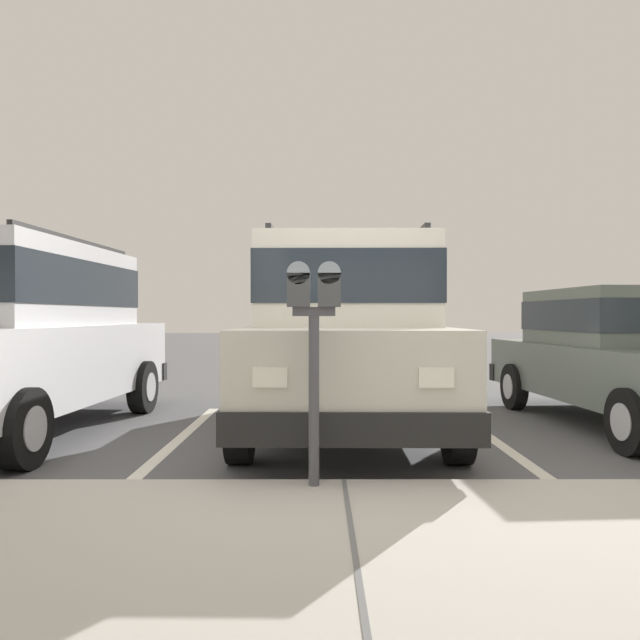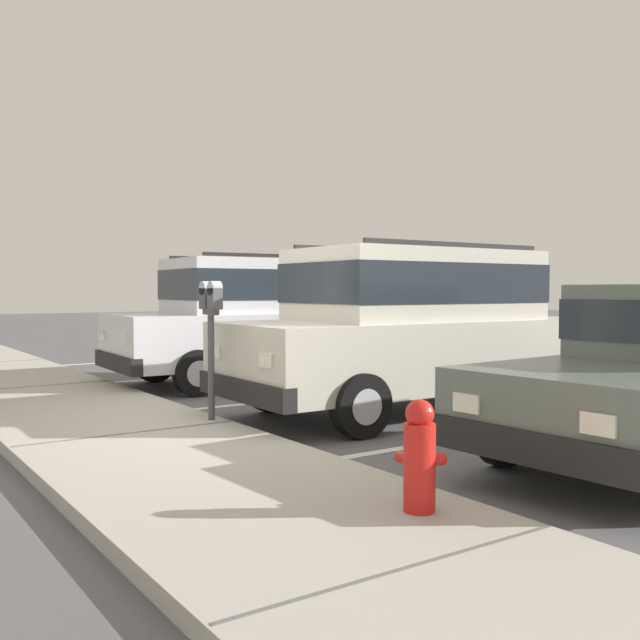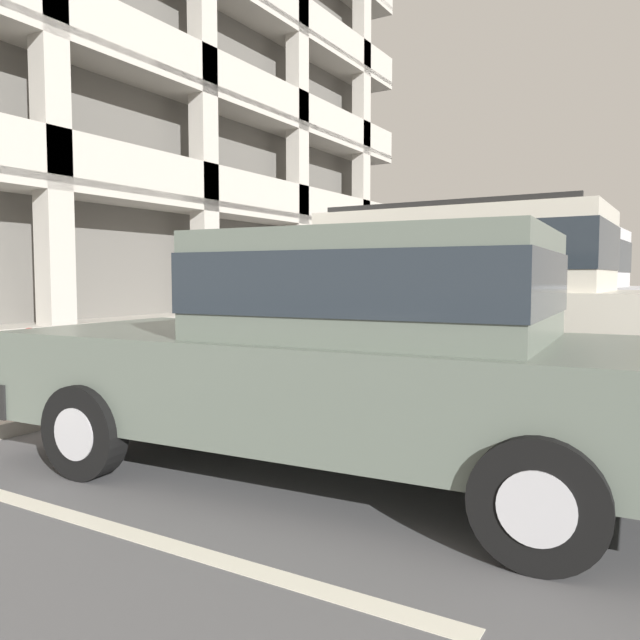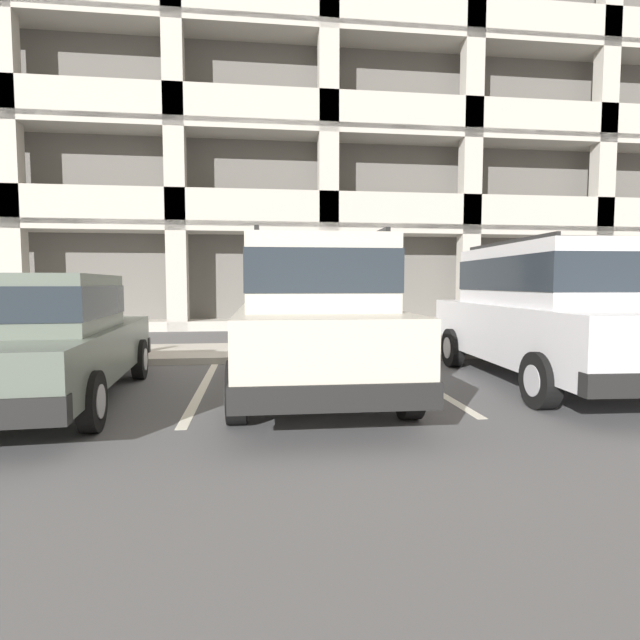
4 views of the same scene
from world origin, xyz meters
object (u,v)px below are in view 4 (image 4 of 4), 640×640
at_px(silver_suv, 311,310).
at_px(parking_garage, 310,171).
at_px(parking_meter_near, 313,296).
at_px(red_sedan, 43,336).
at_px(dark_hatchback, 551,308).
at_px(fire_hydrant, 116,337).

height_order(silver_suv, parking_garage, parking_garage).
height_order(silver_suv, parking_meter_near, silver_suv).
bearing_deg(red_sedan, parking_meter_near, 36.19).
distance_m(silver_suv, parking_meter_near, 2.60).
height_order(dark_hatchback, fire_hydrant, dark_hatchback).
relative_size(parking_meter_near, parking_garage, 0.05).
relative_size(red_sedan, fire_hydrant, 6.54).
height_order(dark_hatchback, parking_garage, parking_garage).
bearing_deg(parking_garage, dark_hatchback, -81.94).
xyz_separation_m(silver_suv, red_sedan, (-3.21, -0.34, -0.27)).
relative_size(red_sedan, parking_meter_near, 3.12).
distance_m(parking_meter_near, fire_hydrant, 3.65).
xyz_separation_m(dark_hatchback, parking_meter_near, (-3.17, 2.42, 0.12)).
xyz_separation_m(red_sedan, fire_hydrant, (-0.05, 3.21, -0.36)).
bearing_deg(parking_garage, parking_meter_near, -95.88).
bearing_deg(red_sedan, silver_suv, 2.50).
bearing_deg(silver_suv, red_sedan, -173.20).
bearing_deg(parking_garage, silver_suv, -96.02).
height_order(red_sedan, dark_hatchback, dark_hatchback).
relative_size(parking_meter_near, fire_hydrant, 2.09).
relative_size(dark_hatchback, fire_hydrant, 6.95).
xyz_separation_m(silver_suv, dark_hatchback, (3.47, 0.16, 0.00)).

